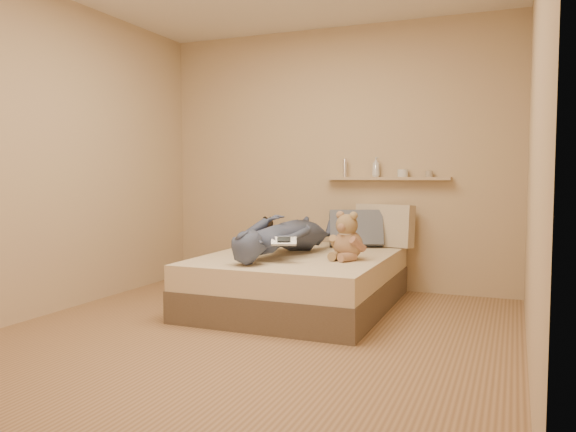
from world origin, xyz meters
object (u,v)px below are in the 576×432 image
at_px(dark_plush, 268,231).
at_px(wall_shelf, 387,178).
at_px(person, 283,235).
at_px(game_console, 284,241).
at_px(teddy_bear, 347,240).
at_px(bed, 300,280).
at_px(pillow_cream, 385,225).
at_px(pillow_grey, 356,229).

distance_m(dark_plush, wall_shelf, 1.31).
distance_m(dark_plush, person, 0.97).
bearing_deg(dark_plush, wall_shelf, 8.60).
distance_m(game_console, teddy_bear, 0.54).
distance_m(bed, pillow_cream, 1.08).
distance_m(bed, dark_plush, 1.02).
xyz_separation_m(game_console, teddy_bear, (0.40, 0.36, -0.01)).
xyz_separation_m(bed, dark_plush, (-0.63, 0.73, 0.34)).
height_order(teddy_bear, pillow_grey, teddy_bear).
xyz_separation_m(teddy_bear, wall_shelf, (0.09, 1.06, 0.49)).
height_order(teddy_bear, dark_plush, teddy_bear).
height_order(pillow_cream, pillow_grey, pillow_cream).
bearing_deg(game_console, wall_shelf, 70.85).
bearing_deg(person, bed, -136.64).
distance_m(dark_plush, pillow_grey, 0.94).
relative_size(game_console, pillow_cream, 0.38).
bearing_deg(person, game_console, 118.21).
relative_size(game_console, pillow_grey, 0.42).
relative_size(game_console, person, 0.14).
height_order(dark_plush, pillow_cream, pillow_cream).
relative_size(pillow_cream, pillow_grey, 1.10).
bearing_deg(pillow_grey, wall_shelf, 41.74).
distance_m(teddy_bear, wall_shelf, 1.17).
bearing_deg(game_console, pillow_grey, 78.38).
relative_size(teddy_bear, pillow_grey, 0.79).
bearing_deg(person, teddy_bear, 179.63).
bearing_deg(dark_plush, pillow_cream, 4.82).
relative_size(bed, teddy_bear, 4.82).
bearing_deg(teddy_bear, dark_plush, 141.07).
height_order(bed, teddy_bear, teddy_bear).
relative_size(game_console, teddy_bear, 0.53).
xyz_separation_m(game_console, pillow_cream, (0.49, 1.34, 0.03)).
distance_m(bed, wall_shelf, 1.38).
bearing_deg(pillow_cream, game_console, -110.17).
bearing_deg(pillow_grey, bed, -113.81).
bearing_deg(pillow_cream, bed, -123.51).
bearing_deg(person, pillow_grey, -113.52).
bearing_deg(bed, pillow_grey, 66.19).
relative_size(pillow_cream, wall_shelf, 0.46).
distance_m(pillow_cream, wall_shelf, 0.46).
xyz_separation_m(bed, pillow_grey, (0.30, 0.69, 0.40)).
bearing_deg(bed, dark_plush, 130.72).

